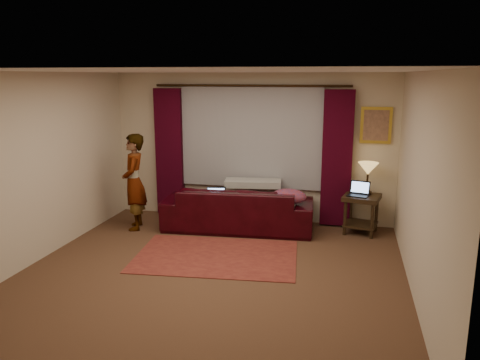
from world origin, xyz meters
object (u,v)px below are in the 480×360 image
tiffany_lamp (367,178)px  laptop_table (358,189)px  person (134,182)px  sofa (238,200)px  end_table (361,214)px  laptop_sofa (216,196)px

tiffany_lamp → laptop_table: tiffany_lamp is taller
tiffany_lamp → person: 3.86m
laptop_table → tiffany_lamp: bearing=65.6°
sofa → person: bearing=8.5°
sofa → end_table: (2.02, 0.24, -0.18)m
laptop_table → person: bearing=-156.5°
end_table → tiffany_lamp: (0.07, 0.11, 0.58)m
laptop_sofa → laptop_table: size_ratio=0.99×
tiffany_lamp → laptop_table: size_ratio=1.51×
tiffany_lamp → person: bearing=-169.1°
laptop_sofa → end_table: size_ratio=0.54×
end_table → person: 3.80m
sofa → laptop_sofa: bearing=34.9°
laptop_sofa → laptop_table: 2.31m
tiffany_lamp → person: person is taller
laptop_table → end_table: bearing=58.8°
laptop_sofa → person: person is taller
laptop_table → sofa: bearing=-160.2°
sofa → person: size_ratio=1.54×
laptop_table → person: (-3.65, -0.56, 0.05)m
sofa → end_table: sofa is taller
end_table → person: person is taller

